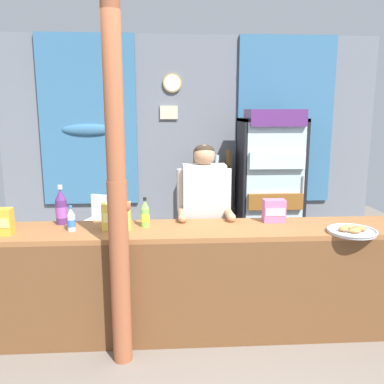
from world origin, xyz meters
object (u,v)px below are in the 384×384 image
object	(u,v)px
stall_counter	(206,273)
soda_bottle_water	(71,220)
bottle_shelf_rack	(212,199)
shopkeeper	(204,208)
pastry_tray	(352,231)
snack_box_wafer	(274,211)
soda_bottle_lime_soda	(145,214)
snack_box_instant_noodle	(117,216)
plastic_lawn_chair	(102,228)
timber_post	(117,189)
drink_fridge	(270,176)
soda_bottle_grape_soda	(61,208)

from	to	relation	value
stall_counter	soda_bottle_water	size ratio (longest dim) A/B	17.45
stall_counter	bottle_shelf_rack	bearing A→B (deg)	82.75
shopkeeper	soda_bottle_water	size ratio (longest dim) A/B	7.48
stall_counter	soda_bottle_water	distance (m)	1.16
shopkeeper	pastry_tray	size ratio (longest dim) A/B	4.08
bottle_shelf_rack	snack_box_wafer	xyz separation A→B (m)	(0.32, -1.96, 0.32)
soda_bottle_lime_soda	snack_box_instant_noodle	world-z (taller)	soda_bottle_lime_soda
stall_counter	plastic_lawn_chair	world-z (taller)	stall_counter
plastic_lawn_chair	pastry_tray	xyz separation A→B (m)	(2.22, -1.72, 0.44)
timber_post	snack_box_wafer	size ratio (longest dim) A/B	14.13
timber_post	shopkeeper	bearing A→B (deg)	50.02
shopkeeper	snack_box_wafer	xyz separation A→B (m)	(0.58, -0.28, 0.03)
drink_fridge	soda_bottle_water	size ratio (longest dim) A/B	8.98
timber_post	soda_bottle_grape_soda	size ratio (longest dim) A/B	8.26
shopkeeper	stall_counter	bearing A→B (deg)	-93.05
snack_box_wafer	soda_bottle_lime_soda	bearing A→B (deg)	-175.34
pastry_tray	snack_box_wafer	bearing A→B (deg)	145.21
stall_counter	soda_bottle_lime_soda	xyz separation A→B (m)	(-0.49, 0.18, 0.45)
stall_counter	timber_post	bearing A→B (deg)	-157.52
soda_bottle_lime_soda	snack_box_wafer	size ratio (longest dim) A/B	1.27
drink_fridge	snack_box_wafer	distance (m)	1.77
plastic_lawn_chair	soda_bottle_lime_soda	size ratio (longest dim) A/B	3.45
shopkeeper	snack_box_instant_noodle	distance (m)	0.87
stall_counter	soda_bottle_water	world-z (taller)	soda_bottle_water
shopkeeper	pastry_tray	distance (m)	1.29
soda_bottle_water	pastry_tray	size ratio (longest dim) A/B	0.54
plastic_lawn_chair	soda_bottle_grape_soda	world-z (taller)	soda_bottle_grape_soda
soda_bottle_water	timber_post	bearing A→B (deg)	-41.51
plastic_lawn_chair	pastry_tray	world-z (taller)	pastry_tray
timber_post	soda_bottle_lime_soda	xyz separation A→B (m)	(0.17, 0.45, -0.30)
soda_bottle_water	soda_bottle_lime_soda	bearing A→B (deg)	8.01
timber_post	plastic_lawn_chair	world-z (taller)	timber_post
bottle_shelf_rack	soda_bottle_water	bearing A→B (deg)	-122.48
soda_bottle_grape_soda	soda_bottle_lime_soda	distance (m)	0.72
snack_box_wafer	pastry_tray	size ratio (longest dim) A/B	0.51
soda_bottle_lime_soda	stall_counter	bearing A→B (deg)	-19.85
bottle_shelf_rack	stall_counter	bearing A→B (deg)	-97.25
drink_fridge	plastic_lawn_chair	bearing A→B (deg)	-169.99
bottle_shelf_rack	soda_bottle_water	world-z (taller)	bottle_shelf_rack
timber_post	shopkeeper	world-z (taller)	timber_post
stall_counter	drink_fridge	bearing A→B (deg)	63.05
soda_bottle_lime_soda	snack_box_instant_noodle	distance (m)	0.23
soda_bottle_water	snack_box_wafer	bearing A→B (deg)	5.82
stall_counter	drink_fridge	size ratio (longest dim) A/B	1.94
bottle_shelf_rack	timber_post	bearing A→B (deg)	-110.64
bottle_shelf_rack	snack_box_instant_noodle	world-z (taller)	bottle_shelf_rack
drink_fridge	shopkeeper	size ratio (longest dim) A/B	1.20
bottle_shelf_rack	snack_box_instant_noodle	size ratio (longest dim) A/B	6.02
soda_bottle_lime_soda	soda_bottle_water	xyz separation A→B (m)	(-0.58, -0.08, -0.02)
stall_counter	pastry_tray	xyz separation A→B (m)	(1.14, -0.10, 0.36)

